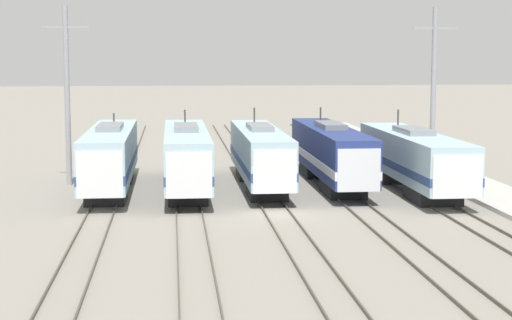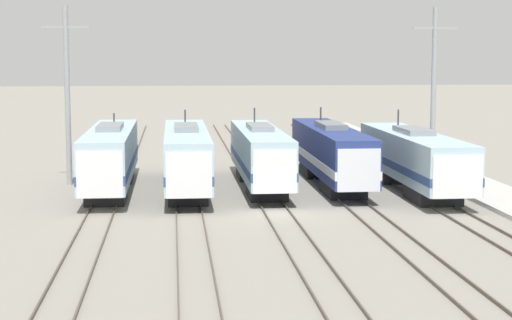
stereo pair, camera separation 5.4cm
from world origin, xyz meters
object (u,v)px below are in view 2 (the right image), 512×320
catenary_tower_left (67,93)px  catenary_tower_right (434,91)px  locomotive_center_left (186,158)px  locomotive_far_left (110,158)px  locomotive_center (260,156)px  locomotive_far_right (415,159)px  locomotive_center_right (332,154)px

catenary_tower_left → catenary_tower_right: (25.33, 0.00, 0.00)m
locomotive_center_left → catenary_tower_left: 9.61m
locomotive_far_left → catenary_tower_left: catenary_tower_left is taller
locomotive_center → catenary_tower_left: catenary_tower_left is taller
locomotive_center_left → locomotive_far_right: 14.78m
locomotive_center_right → catenary_tower_right: bearing=16.0°
locomotive_center_left → catenary_tower_right: size_ratio=1.47×
locomotive_center_right → catenary_tower_left: catenary_tower_left is taller
locomotive_far_right → catenary_tower_left: size_ratio=1.46×
locomotive_far_left → locomotive_far_right: bearing=-5.4°
locomotive_center_left → catenary_tower_left: size_ratio=1.47×
locomotive_far_left → locomotive_far_right: size_ratio=0.98×
locomotive_center_left → catenary_tower_left: bearing=155.3°
locomotive_center → locomotive_far_right: (9.80, -2.40, -0.06)m
locomotive_far_left → locomotive_center_left: 4.91m
locomotive_center → locomotive_center_right: 4.94m
locomotive_center_right → locomotive_center_left: bearing=-171.5°
locomotive_center → catenary_tower_right: 13.46m
locomotive_far_left → catenary_tower_left: 6.04m
locomotive_center → catenary_tower_right: size_ratio=1.41×
locomotive_far_right → catenary_tower_left: (-22.61, 5.19, 4.15)m
catenary_tower_right → locomotive_center_left: bearing=-168.2°
catenary_tower_left → locomotive_far_right: bearing=-12.9°
locomotive_center_right → locomotive_far_right: (4.90, -3.00, -0.07)m
locomotive_center_right → locomotive_far_right: size_ratio=1.02×
catenary_tower_right → locomotive_center: bearing=-167.4°
locomotive_center_right → locomotive_far_right: bearing=-31.5°
locomotive_center → catenary_tower_right: catenary_tower_right is taller
locomotive_center → catenary_tower_left: (-12.81, 2.79, 4.09)m
locomotive_far_left → locomotive_center_right: locomotive_center_right is taller
locomotive_far_left → catenary_tower_left: (-3.01, 3.34, 4.03)m
locomotive_far_left → catenary_tower_left: size_ratio=1.43×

